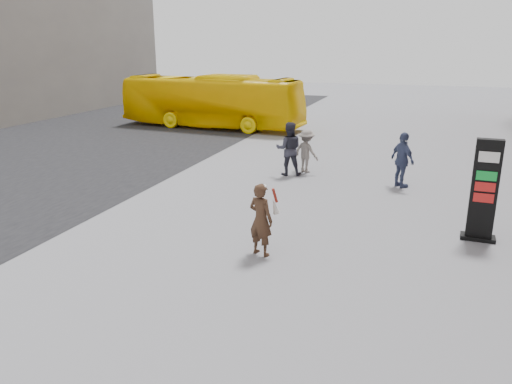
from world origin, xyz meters
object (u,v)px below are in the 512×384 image
(woman, at_px, (261,219))
(bus, at_px, (211,101))
(info_pylon, at_px, (484,191))
(pedestrian_b, at_px, (306,151))
(pedestrian_a, at_px, (289,149))
(pedestrian_c, at_px, (402,160))

(woman, bearing_deg, bus, -43.35)
(info_pylon, height_order, bus, bus)
(woman, distance_m, bus, 17.95)
(woman, relative_size, pedestrian_b, 1.06)
(pedestrian_a, distance_m, pedestrian_c, 3.98)
(pedestrian_c, bearing_deg, pedestrian_b, 34.31)
(info_pylon, relative_size, pedestrian_a, 1.29)
(bus, relative_size, pedestrian_a, 5.45)
(woman, bearing_deg, pedestrian_a, -60.25)
(info_pylon, xyz_separation_m, bus, (-12.93, 13.42, 0.22))
(bus, xyz_separation_m, pedestrian_b, (7.41, -8.31, -0.67))
(info_pylon, xyz_separation_m, pedestrian_a, (-6.03, 4.54, -0.28))
(woman, bearing_deg, pedestrian_b, -64.76)
(pedestrian_c, bearing_deg, info_pylon, 165.61)
(woman, distance_m, pedestrian_b, 7.70)
(pedestrian_a, distance_m, pedestrian_b, 0.79)
(woman, xyz_separation_m, pedestrian_a, (-1.28, 7.09, 0.10))
(pedestrian_b, bearing_deg, pedestrian_c, -169.45)
(woman, xyz_separation_m, pedestrian_b, (-0.77, 7.66, -0.07))
(info_pylon, xyz_separation_m, pedestrian_b, (-5.52, 5.11, -0.45))
(info_pylon, distance_m, pedestrian_b, 7.54)
(bus, relative_size, pedestrian_b, 6.64)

